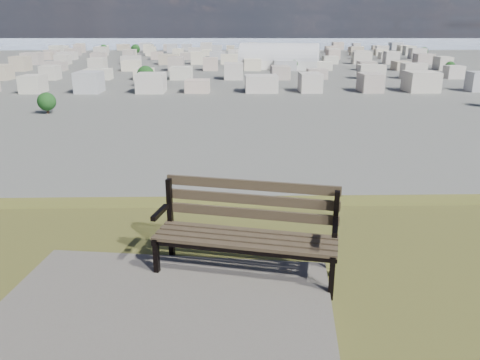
{
  "coord_description": "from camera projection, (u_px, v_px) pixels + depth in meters",
  "views": [
    {
      "loc": [
        -1.28,
        -1.64,
        27.25
      ],
      "look_at": [
        -1.14,
        4.21,
        25.3
      ],
      "focal_mm": 35.0,
      "sensor_mm": 36.0,
      "label": 1
    }
  ],
  "objects": [
    {
      "name": "city_blocks",
      "position": [
        231.0,
        55.0,
        383.3
      ],
      "size": [
        395.0,
        361.0,
        7.0
      ],
      "color": "beige",
      "rests_on": "ground"
    },
    {
      "name": "far_hills",
      "position": [
        208.0,
        26.0,
        1331.85
      ],
      "size": [
        2050.0,
        340.0,
        60.0
      ],
      "color": "#A4AECC",
      "rests_on": "ground"
    },
    {
      "name": "arena",
      "position": [
        279.0,
        61.0,
        304.13
      ],
      "size": [
        54.0,
        32.29,
        21.31
      ],
      "rotation": [
        0.0,
        0.0,
        -0.23
      ],
      "color": "silver",
      "rests_on": "ground"
    },
    {
      "name": "city_trees",
      "position": [
        191.0,
        60.0,
        310.73
      ],
      "size": [
        406.52,
        387.2,
        9.98
      ],
      "color": "#35241A",
      "rests_on": "ground"
    },
    {
      "name": "park_bench",
      "position": [
        247.0,
        226.0,
        4.3
      ],
      "size": [
        1.73,
        0.9,
        0.87
      ],
      "rotation": [
        0.0,
        0.0,
        -0.24
      ],
      "color": "#3F3324",
      "rests_on": "hilltop_mesa"
    },
    {
      "name": "bay_water",
      "position": [
        230.0,
        40.0,
        864.04
      ],
      "size": [
        2400.0,
        700.0,
        0.12
      ],
      "primitive_type": "cube",
      "color": "#93A8BB",
      "rests_on": "ground"
    }
  ]
}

